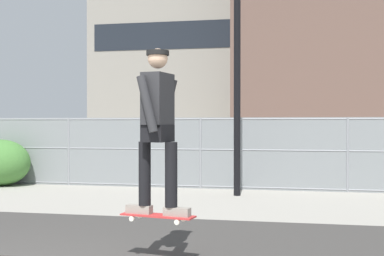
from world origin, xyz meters
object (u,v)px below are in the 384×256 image
object	(u,v)px
parked_car_mid	(261,151)
shrub_left	(1,163)
skateboard	(158,216)
street_lamp	(237,14)
parked_car_near	(56,149)
skater	(158,120)

from	to	relation	value
parked_car_mid	shrub_left	bearing A→B (deg)	-154.82
skateboard	street_lamp	size ratio (longest dim) A/B	0.12
parked_car_near	skater	bearing A→B (deg)	-58.99
parked_car_near	parked_car_mid	xyz separation A→B (m)	(6.87, -0.14, 0.00)
street_lamp	shrub_left	xyz separation A→B (m)	(-6.52, 0.62, -3.64)
skateboard	street_lamp	xyz separation A→B (m)	(0.10, 6.75, 3.55)
skater	parked_car_mid	xyz separation A→B (m)	(0.42, 10.59, -0.89)
skateboard	parked_car_mid	size ratio (longest dim) A/B	0.18
skater	street_lamp	size ratio (longest dim) A/B	0.25
parked_car_near	parked_car_mid	size ratio (longest dim) A/B	0.99
parked_car_near	shrub_left	world-z (taller)	parked_car_near
skateboard	skater	xyz separation A→B (m)	(0.00, 0.00, 1.01)
street_lamp	skater	bearing A→B (deg)	-90.85
skateboard	parked_car_mid	distance (m)	10.60
parked_car_near	street_lamp	bearing A→B (deg)	-31.30
parked_car_mid	shrub_left	size ratio (longest dim) A/B	2.79
skateboard	shrub_left	bearing A→B (deg)	131.06
skater	parked_car_near	xyz separation A→B (m)	(-6.45, 10.73, -0.89)
skateboard	street_lamp	world-z (taller)	street_lamp
skater	street_lamp	bearing A→B (deg)	89.15
street_lamp	parked_car_near	bearing A→B (deg)	148.70
skater	parked_car_near	bearing A→B (deg)	121.01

